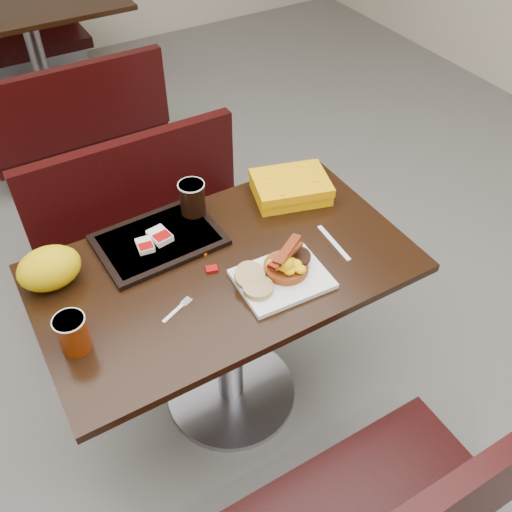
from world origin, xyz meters
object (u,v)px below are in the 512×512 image
knife (334,243)px  tray (159,240)px  coffee_cup_near (73,334)px  fork (173,313)px  coffee_cup_far (192,198)px  bench_near_n (154,232)px  platter (282,279)px  paper_bag (49,268)px  table_near (228,337)px  clamshell (291,187)px  hashbrown_sleeve_left (145,245)px  table_far (40,64)px  hashbrown_sleeve_right (160,236)px  bench_far_n (15,29)px  bench_far_s (73,113)px  pancake_stack (286,267)px  bench_near_s (342,505)px

knife → tray: tray is taller
coffee_cup_near → fork: coffee_cup_near is taller
coffee_cup_far → bench_near_n: bearing=93.1°
platter → paper_bag: bearing=153.5°
table_near → tray: size_ratio=2.99×
coffee_cup_far → clamshell: bearing=-11.5°
platter → hashbrown_sleeve_left: bearing=135.9°
table_far → hashbrown_sleeve_right: size_ratio=14.77×
platter → bench_near_n: bearing=101.0°
platter → coffee_cup_near: 0.64m
table_near → bench_far_n: 3.30m
table_far → coffee_cup_near: coffee_cup_near is taller
tray → clamshell: bearing=-3.3°
coffee_cup_far → fork: bearing=-123.7°
tray → paper_bag: bearing=179.7°
table_far → bench_far_s: table_far is taller
table_far → pancake_stack: pancake_stack is taller
bench_near_n → table_far: table_far is taller
bench_near_s → table_near: bearing=90.0°
fork → tray: 0.32m
table_far → coffee_cup_far: 2.37m
hashbrown_sleeve_left → hashbrown_sleeve_right: hashbrown_sleeve_right is taller
fork → table_near: bearing=1.4°
fork → bench_near_s: bearing=-92.3°
bench_far_s → tray: (-0.14, -1.69, 0.40)m
bench_near_s → table_far: (0.00, 3.30, 0.02)m
bench_near_s → bench_far_s: size_ratio=1.00×
paper_bag → platter: bearing=-29.4°
hashbrown_sleeve_right → coffee_cup_far: 0.18m
platter → paper_bag: size_ratio=1.44×
platter → hashbrown_sleeve_right: size_ratio=3.43×
table_near → pancake_stack: size_ratio=8.45×
bench_near_s → bench_far_n: size_ratio=1.00×
table_far → platter: bearing=-87.4°
bench_near_n → paper_bag: 0.84m
tray → clamshell: clamshell is taller
hashbrown_sleeve_left → platter: bearing=-39.3°
coffee_cup_near → knife: 0.88m
bench_near_n → pancake_stack: (0.15, -0.83, 0.42)m
clamshell → bench_far_s: bearing=118.9°
fork → tray: tray is taller
bench_near_n → platter: bearing=-81.8°
bench_near_n → bench_far_s: (0.00, 1.20, 0.00)m
bench_near_n → fork: (-0.23, -0.80, 0.39)m
table_near → platter: (0.12, -0.15, 0.38)m
paper_bag → bench_near_n: bearing=45.6°
knife → hashbrown_sleeve_right: size_ratio=2.31×
bench_far_n → paper_bag: 3.18m
fork → bench_near_n: bearing=51.1°
bench_far_s → clamshell: size_ratio=3.73×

